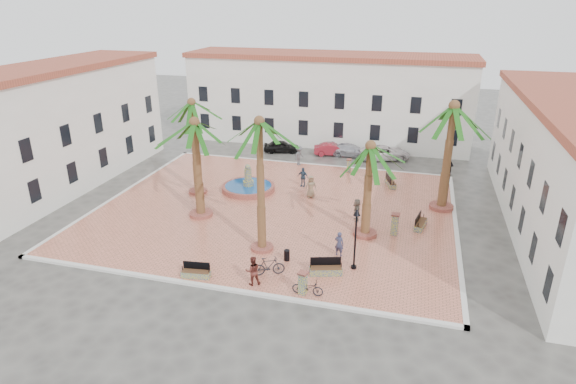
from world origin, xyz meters
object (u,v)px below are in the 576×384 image
(palm_sw, at_px, (195,135))
(car_black, at_px, (282,146))
(bench_e, at_px, (420,224))
(bicycle_b, at_px, (269,266))
(lamppost_s, at_px, (356,229))
(litter_bin, at_px, (287,255))
(pedestrian_fountain_b, at_px, (303,177))
(cyclist_b, at_px, (253,271))
(palm_s, at_px, (260,135))
(bollard_n, at_px, (349,165))
(lamppost_e, at_px, (449,176))
(bicycle_a, at_px, (308,287))
(bench_ne, at_px, (390,183))
(bollard_se, at_px, (303,283))
(pedestrian_north, at_px, (299,156))
(bench_s, at_px, (196,273))
(bench_se, at_px, (326,270))
(bollard_e, at_px, (395,224))
(car_silver, at_px, (351,150))
(palm_e, at_px, (370,158))
(car_white, at_px, (385,153))
(palm_ne, at_px, (453,119))
(car_red, at_px, (332,149))
(cyclist_a, at_px, (339,244))
(pedestrian_fountain_a, at_px, (311,187))
(palm_nw, at_px, (192,113))
(pedestrian_east, at_px, (357,210))
(fountain, at_px, (248,187))

(palm_sw, xyz_separation_m, car_black, (1.21, 16.96, -5.59))
(bench_e, relative_size, bicycle_b, 1.01)
(lamppost_s, relative_size, car_black, 1.03)
(litter_bin, relative_size, pedestrian_fountain_b, 0.42)
(cyclist_b, bearing_deg, car_black, -105.13)
(palm_s, distance_m, bollard_n, 17.50)
(lamppost_e, distance_m, bicycle_a, 16.21)
(bollard_n, xyz_separation_m, pedestrian_fountain_b, (-3.19, -4.55, 0.18))
(car_black, bearing_deg, bench_ne, -136.51)
(bollard_se, xyz_separation_m, pedestrian_north, (-5.45, 20.80, 0.24))
(bench_s, height_order, car_black, car_black)
(bench_s, relative_size, bench_se, 0.87)
(bench_s, height_order, cyclist_b, cyclist_b)
(bollard_e, height_order, car_silver, bollard_e)
(palm_e, bearing_deg, palm_s, -148.60)
(bicycle_b, bearing_deg, palm_s, 1.02)
(car_white, bearing_deg, litter_bin, 150.14)
(palm_ne, relative_size, lamppost_s, 2.16)
(palm_ne, distance_m, lamppost_s, 12.39)
(bench_s, distance_m, car_red, 25.31)
(pedestrian_north, height_order, car_red, pedestrian_north)
(palm_sw, distance_m, car_black, 17.90)
(cyclist_a, xyz_separation_m, cyclist_b, (-4.03, -4.44, 0.05))
(bicycle_b, bearing_deg, pedestrian_fountain_b, -18.45)
(pedestrian_fountain_a, distance_m, car_black, 12.84)
(palm_s, relative_size, litter_bin, 12.50)
(bollard_n, xyz_separation_m, bollard_e, (4.84, -11.60, 0.15))
(bench_e, height_order, car_black, car_black)
(pedestrian_fountain_a, height_order, car_black, pedestrian_fountain_a)
(car_silver, bearing_deg, palm_nw, 143.27)
(palm_sw, relative_size, lamppost_s, 1.93)
(bicycle_b, relative_size, car_red, 0.49)
(pedestrian_east, bearing_deg, litter_bin, -36.22)
(bench_s, xyz_separation_m, pedestrian_fountain_b, (2.45, 15.44, 0.58))
(bench_s, xyz_separation_m, bicycle_b, (3.91, 1.32, 0.31))
(fountain, bearing_deg, car_white, 49.32)
(palm_ne, distance_m, bench_s, 20.47)
(bench_e, bearing_deg, car_red, 42.01)
(bench_ne, distance_m, car_black, 13.72)
(lamppost_e, relative_size, cyclist_b, 2.11)
(bench_s, xyz_separation_m, bench_ne, (9.56, 17.49, 0.03))
(palm_sw, height_order, pedestrian_east, palm_sw)
(pedestrian_north, bearing_deg, bench_e, -111.98)
(palm_sw, relative_size, bicycle_b, 3.95)
(bench_e, bearing_deg, bicycle_b, 147.70)
(bench_ne, relative_size, bollard_se, 1.43)
(lamppost_e, relative_size, cyclist_a, 2.26)
(palm_sw, height_order, bicycle_b, palm_sw)
(bench_ne, bearing_deg, palm_nw, 92.71)
(bench_s, bearing_deg, palm_s, 50.75)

